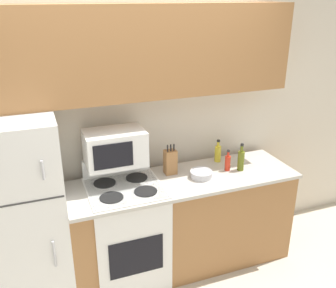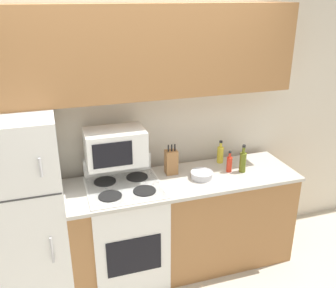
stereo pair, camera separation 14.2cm
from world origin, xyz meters
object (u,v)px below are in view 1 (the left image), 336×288
object	(u,v)px
refrigerator	(18,217)
bottle_olive_oil	(241,160)
bottle_cooking_spray	(218,153)
bottle_hot_sauce	(228,162)
bowl	(201,174)
microwave	(115,148)
stove	(127,233)
knife_block	(170,162)

from	to	relation	value
refrigerator	bottle_olive_oil	size ratio (longest dim) A/B	6.24
bottle_cooking_spray	bottle_hot_sauce	distance (m)	0.21
refrigerator	bowl	world-z (taller)	refrigerator
bottle_cooking_spray	microwave	bearing A→B (deg)	-175.09
stove	bowl	size ratio (longest dim) A/B	5.47
bowl	bottle_cooking_spray	distance (m)	0.39
bowl	bottle_olive_oil	size ratio (longest dim) A/B	0.77
refrigerator	bowl	size ratio (longest dim) A/B	8.13
knife_block	bottle_hot_sauce	world-z (taller)	knife_block
microwave	bottle_hot_sauce	xyz separation A→B (m)	(1.00, -0.12, -0.24)
stove	bottle_hot_sauce	world-z (taller)	bottle_hot_sauce
knife_block	bottle_olive_oil	xyz separation A→B (m)	(0.62, -0.16, -0.01)
bowl	bottle_hot_sauce	world-z (taller)	bottle_hot_sauce
knife_block	microwave	bearing A→B (deg)	-179.55
microwave	knife_block	xyz separation A→B (m)	(0.49, 0.00, -0.21)
stove	microwave	distance (m)	0.77
knife_block	bottle_cooking_spray	size ratio (longest dim) A/B	1.28
microwave	bowl	bearing A→B (deg)	-13.11
knife_block	refrigerator	bearing A→B (deg)	-176.19
bottle_olive_oil	bottle_cooking_spray	size ratio (longest dim) A/B	1.18
bowl	bottle_cooking_spray	xyz separation A→B (m)	(0.29, 0.25, 0.05)
knife_block	bowl	size ratio (longest dim) A/B	1.41
microwave	bottle_cooking_spray	xyz separation A→B (m)	(1.01, 0.09, -0.23)
refrigerator	stove	size ratio (longest dim) A/B	1.49
microwave	bowl	world-z (taller)	microwave
refrigerator	bottle_olive_oil	bearing A→B (deg)	-2.26
stove	bowl	bearing A→B (deg)	-3.53
refrigerator	bowl	distance (m)	1.54
stove	bottle_olive_oil	world-z (taller)	bottle_olive_oil
bowl	bottle_olive_oil	world-z (taller)	bottle_olive_oil
bottle_hot_sauce	knife_block	bearing A→B (deg)	166.21
bowl	bottle_hot_sauce	distance (m)	0.29
microwave	bowl	distance (m)	0.79
bottle_cooking_spray	bowl	bearing A→B (deg)	-139.12
stove	knife_block	distance (m)	0.73
knife_block	bottle_hot_sauce	size ratio (longest dim) A/B	1.40
microwave	refrigerator	bearing A→B (deg)	-174.16
microwave	bottle_cooking_spray	world-z (taller)	microwave
stove	bottle_olive_oil	bearing A→B (deg)	-1.81
refrigerator	stove	distance (m)	0.91
microwave	knife_block	bearing A→B (deg)	0.45
bowl	bottle_olive_oil	bearing A→B (deg)	1.13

